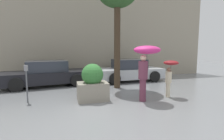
% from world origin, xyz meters
% --- Properties ---
extents(ground_plane, '(40.00, 40.00, 0.00)m').
position_xyz_m(ground_plane, '(0.00, 0.00, 0.00)').
color(ground_plane, slate).
extents(building_facade, '(18.00, 0.30, 6.00)m').
position_xyz_m(building_facade, '(0.00, 6.50, 3.00)').
color(building_facade, '#9E937F').
rests_on(building_facade, ground).
extents(planter_box, '(1.11, 0.80, 1.37)m').
position_xyz_m(planter_box, '(-0.11, 1.11, 0.63)').
color(planter_box, gray).
rests_on(planter_box, ground).
extents(person_adult, '(0.96, 0.96, 2.02)m').
position_xyz_m(person_adult, '(1.74, 0.55, 1.57)').
color(person_adult, brown).
rests_on(person_adult, ground).
extents(person_child, '(0.58, 0.58, 1.45)m').
position_xyz_m(person_child, '(2.90, 0.78, 1.06)').
color(person_child, beige).
rests_on(person_child, ground).
extents(parked_car_near, '(4.63, 2.54, 1.30)m').
position_xyz_m(parked_car_near, '(-2.01, 4.43, 0.60)').
color(parked_car_near, black).
rests_on(parked_car_near, ground).
extents(parked_car_far, '(4.06, 2.20, 1.30)m').
position_xyz_m(parked_car_far, '(2.64, 4.67, 0.59)').
color(parked_car_far, '#B7BCC1').
rests_on(parked_car_far, ground).
extents(parking_meter, '(0.14, 0.14, 1.33)m').
position_xyz_m(parking_meter, '(-2.41, 1.48, 0.95)').
color(parking_meter, '#595B60').
rests_on(parking_meter, ground).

